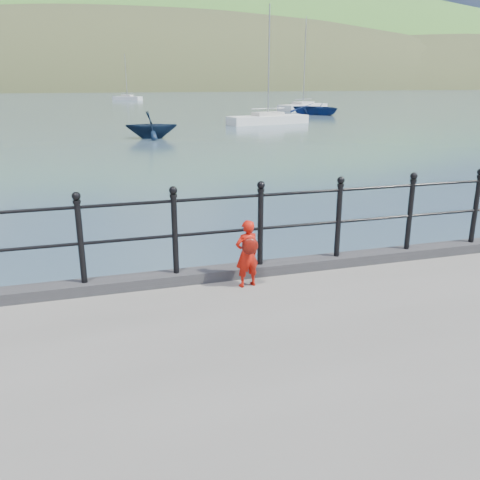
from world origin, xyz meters
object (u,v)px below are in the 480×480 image
object	(u,v)px
child	(247,253)
launch_navy	(151,125)
sailboat_near	(268,120)
sailboat_deep	(127,98)
sailboat_far	(303,107)
railing	(219,221)
launch_blue	(317,109)

from	to	relation	value
child	launch_navy	distance (m)	27.66
child	sailboat_near	world-z (taller)	sailboat_near
launch_navy	sailboat_deep	xyz separation A→B (m)	(3.60, 64.15, -0.51)
launch_navy	sailboat_far	xyz separation A→B (m)	(22.14, 26.79, -0.51)
railing	sailboat_far	distance (m)	59.32
launch_blue	sailboat_deep	world-z (taller)	sailboat_deep
sailboat_deep	sailboat_near	bearing A→B (deg)	-43.88
launch_navy	sailboat_far	bearing A→B (deg)	-31.16
child	launch_blue	bearing A→B (deg)	-127.00
railing	sailboat_near	distance (m)	37.91
sailboat_deep	sailboat_far	bearing A→B (deg)	-24.93
launch_navy	sailboat_far	distance (m)	34.76
launch_blue	sailboat_deep	bearing A→B (deg)	90.59
child	sailboat_far	xyz separation A→B (m)	(24.27, 54.36, -1.13)
railing	sailboat_deep	xyz separation A→B (m)	(6.02, 91.34, -1.48)
sailboat_far	sailboat_near	world-z (taller)	sailboat_far
launch_blue	sailboat_near	world-z (taller)	sailboat_near
child	launch_navy	xyz separation A→B (m)	(2.13, 27.57, -0.62)
launch_navy	sailboat_far	world-z (taller)	sailboat_far
child	sailboat_deep	xyz separation A→B (m)	(5.73, 91.72, -1.13)
sailboat_deep	launch_blue	bearing A→B (deg)	-31.34
railing	launch_navy	bearing A→B (deg)	84.92
sailboat_far	sailboat_deep	size ratio (longest dim) A/B	1.35
railing	sailboat_near	world-z (taller)	sailboat_near
launch_blue	sailboat_far	world-z (taller)	sailboat_far
launch_navy	sailboat_near	world-z (taller)	sailboat_near
launch_navy	launch_blue	bearing A→B (deg)	-39.12
sailboat_far	sailboat_near	bearing A→B (deg)	-153.02
launch_blue	launch_navy	size ratio (longest dim) A/B	1.85
sailboat_far	railing	bearing A→B (deg)	-146.25
child	launch_navy	size ratio (longest dim) A/B	0.28
child	launch_blue	world-z (taller)	child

